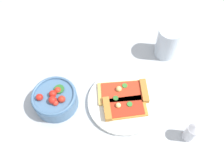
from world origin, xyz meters
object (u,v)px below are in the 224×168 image
at_px(salad_bowl, 55,99).
at_px(pepper_shaker, 191,132).
at_px(pizza_slice_far, 121,108).
at_px(plate, 123,101).
at_px(soda_glass, 167,43).
at_px(pizza_slice_near, 126,92).
at_px(paper_napkin, 35,60).

xyz_separation_m(salad_bowl, pepper_shaker, (-0.10, -0.40, 0.01)).
bearing_deg(salad_bowl, pizza_slice_far, -94.99).
height_order(plate, salad_bowl, salad_bowl).
bearing_deg(pepper_shaker, soda_glass, 7.21).
bearing_deg(pepper_shaker, salad_bowl, 76.39).
bearing_deg(soda_glass, pizza_slice_near, 141.70).
relative_size(pizza_slice_far, salad_bowl, 1.04).
distance_m(salad_bowl, pepper_shaker, 0.41).
bearing_deg(paper_napkin, salad_bowl, -148.21).
xyz_separation_m(salad_bowl, paper_napkin, (0.17, 0.10, -0.03)).
bearing_deg(pizza_slice_near, salad_bowl, 100.02).
distance_m(salad_bowl, paper_napkin, 0.20).
distance_m(pizza_slice_near, pizza_slice_far, 0.06).
bearing_deg(salad_bowl, pepper_shaker, -103.61).
bearing_deg(pizza_slice_far, pepper_shaker, -111.88).
distance_m(soda_glass, pepper_shaker, 0.32).
xyz_separation_m(plate, paper_napkin, (0.16, 0.31, -0.01)).
distance_m(pizza_slice_far, paper_napkin, 0.36).
relative_size(salad_bowl, pepper_shaker, 1.73).
xyz_separation_m(plate, soda_glass, (0.21, -0.15, 0.05)).
bearing_deg(pizza_slice_far, plate, -16.12).
xyz_separation_m(plate, pepper_shaker, (-0.11, -0.19, 0.03)).
distance_m(plate, pepper_shaker, 0.22).
distance_m(plate, pizza_slice_far, 0.03).
height_order(salad_bowl, pepper_shaker, pepper_shaker).
bearing_deg(plate, salad_bowl, 92.89).
bearing_deg(paper_napkin, pepper_shaker, -117.78).
relative_size(salad_bowl, paper_napkin, 1.21).
relative_size(paper_napkin, pepper_shaker, 1.42).
height_order(pizza_slice_near, soda_glass, soda_glass).
bearing_deg(pizza_slice_far, paper_napkin, 58.74).
relative_size(pizza_slice_far, soda_glass, 1.24).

